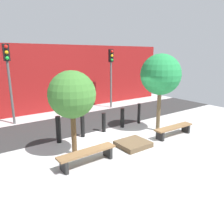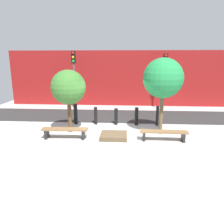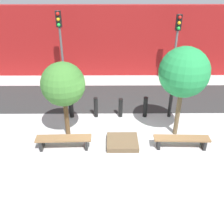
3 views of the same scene
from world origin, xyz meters
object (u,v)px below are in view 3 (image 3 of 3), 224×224
(planter_bed, at_px, (122,142))
(bollard_right, at_px, (145,107))
(traffic_light_mid_west, at_px, (177,38))
(bollard_left, at_px, (96,107))
(bollard_center, at_px, (121,108))
(tree_behind_right_bench, at_px, (184,73))
(bench_right, at_px, (181,140))
(bollard_far_right, at_px, (170,106))
(tree_behind_left_bench, at_px, (63,85))
(bollard_far_left, at_px, (71,106))
(traffic_light_west, at_px, (60,36))
(bench_left, at_px, (64,140))

(planter_bed, bearing_deg, bollard_right, 61.99)
(traffic_light_mid_west, bearing_deg, bollard_left, -138.44)
(bollard_left, bearing_deg, planter_bed, -61.99)
(bollard_center, bearing_deg, tree_behind_right_bench, -31.84)
(bench_right, relative_size, bollard_far_right, 1.95)
(tree_behind_left_bench, height_order, bollard_left, tree_behind_left_bench)
(bollard_far_left, bearing_deg, bench_right, -27.47)
(planter_bed, xyz_separation_m, tree_behind_right_bench, (2.12, 0.70, 2.45))
(planter_bed, relative_size, traffic_light_west, 0.30)
(bench_left, bearing_deg, bollard_far_left, 89.05)
(bench_right, relative_size, tree_behind_left_bench, 0.69)
(planter_bed, xyz_separation_m, traffic_light_west, (-3.02, 5.65, 2.58))
(bench_left, bearing_deg, bollard_left, 63.09)
(bench_right, bearing_deg, tree_behind_right_bench, 91.69)
(planter_bed, bearing_deg, traffic_light_west, 118.13)
(tree_behind_right_bench, distance_m, traffic_light_mid_west, 5.02)
(traffic_light_mid_west, bearing_deg, bollard_far_right, -103.51)
(tree_behind_right_bench, xyz_separation_m, bollard_left, (-3.19, 1.32, -2.09))
(tree_behind_right_bench, xyz_separation_m, traffic_light_west, (-5.14, 4.94, 0.13))
(tree_behind_left_bench, xyz_separation_m, bollard_right, (3.19, 1.32, -1.65))
(planter_bed, height_order, bollard_far_left, bollard_far_left)
(bench_left, height_order, bollard_center, bollard_center)
(bollard_right, relative_size, traffic_light_west, 0.24)
(bollard_far_left, bearing_deg, bollard_far_right, 0.00)
(planter_bed, distance_m, bollard_far_right, 2.98)
(bollard_left, xyz_separation_m, bollard_far_right, (3.22, 0.00, 0.06))
(planter_bed, xyz_separation_m, bollard_far_left, (-2.15, 2.02, 0.45))
(traffic_light_west, bearing_deg, traffic_light_mid_west, -0.00)
(bench_left, relative_size, planter_bed, 1.72)
(bench_left, relative_size, tree_behind_left_bench, 0.68)
(bollard_far_left, distance_m, bollard_left, 1.08)
(traffic_light_west, bearing_deg, bollard_far_right, -35.08)
(bench_right, xyz_separation_m, bollard_right, (-1.04, 2.22, 0.15))
(bollard_right, distance_m, traffic_light_west, 5.90)
(planter_bed, distance_m, bollard_far_left, 2.98)
(tree_behind_left_bench, bearing_deg, bollard_right, 22.39)
(tree_behind_left_bench, relative_size, bollard_right, 3.14)
(bollard_far_right, xyz_separation_m, traffic_light_west, (-5.17, 3.63, 2.16))
(bollard_far_left, height_order, traffic_light_mid_west, traffic_light_mid_west)
(bollard_right, relative_size, traffic_light_mid_west, 0.25)
(bench_left, relative_size, bollard_right, 2.14)
(bench_left, relative_size, traffic_light_mid_west, 0.54)
(bollard_right, bearing_deg, bench_right, -64.78)
(bench_left, xyz_separation_m, traffic_light_mid_west, (5.14, 5.84, 2.23))
(bollard_far_left, bearing_deg, bollard_center, 0.00)
(tree_behind_left_bench, relative_size, traffic_light_mid_west, 0.79)
(tree_behind_left_bench, relative_size, traffic_light_west, 0.75)
(bench_left, height_order, planter_bed, bench_left)
(bench_left, height_order, tree_behind_right_bench, tree_behind_right_bench)
(planter_bed, relative_size, tree_behind_right_bench, 0.33)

